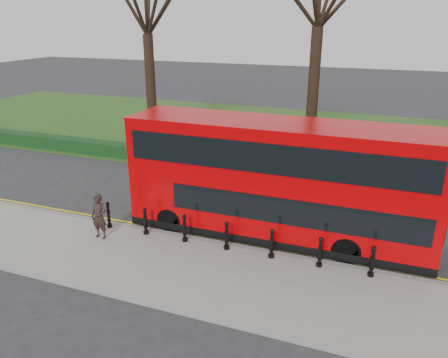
% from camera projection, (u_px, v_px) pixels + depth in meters
% --- Properties ---
extents(ground, '(120.00, 120.00, 0.00)m').
position_uv_depth(ground, '(209.00, 230.00, 16.85)').
color(ground, '#28282B').
rests_on(ground, ground).
extents(pavement, '(60.00, 4.00, 0.15)m').
position_uv_depth(pavement, '(174.00, 268.00, 14.19)').
color(pavement, gray).
rests_on(pavement, ground).
extents(kerb, '(60.00, 0.25, 0.16)m').
position_uv_depth(kerb, '(199.00, 240.00, 15.95)').
color(kerb, slate).
rests_on(kerb, ground).
extents(grass_verge, '(60.00, 18.00, 0.06)m').
position_uv_depth(grass_verge, '(292.00, 136.00, 29.99)').
color(grass_verge, '#284617').
rests_on(grass_verge, ground).
extents(hedge, '(60.00, 0.90, 0.80)m').
position_uv_depth(hedge, '(259.00, 167.00, 22.67)').
color(hedge, black).
rests_on(hedge, ground).
extents(yellow_line_outer, '(60.00, 0.10, 0.01)m').
position_uv_depth(yellow_line_outer, '(202.00, 238.00, 16.23)').
color(yellow_line_outer, yellow).
rests_on(yellow_line_outer, ground).
extents(yellow_line_inner, '(60.00, 0.10, 0.01)m').
position_uv_depth(yellow_line_inner, '(204.00, 236.00, 16.41)').
color(yellow_line_inner, yellow).
rests_on(yellow_line_inner, ground).
extents(bollard_row, '(9.75, 0.15, 1.00)m').
position_uv_depth(bollard_row, '(227.00, 236.00, 15.04)').
color(bollard_row, black).
rests_on(bollard_row, pavement).
extents(bus_lead, '(10.93, 2.51, 4.35)m').
position_uv_depth(bus_lead, '(278.00, 182.00, 15.66)').
color(bus_lead, '#B40003').
rests_on(bus_lead, ground).
extents(pedestrian, '(0.62, 0.41, 1.68)m').
position_uv_depth(pedestrian, '(99.00, 216.00, 15.71)').
color(pedestrian, black).
rests_on(pedestrian, pavement).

